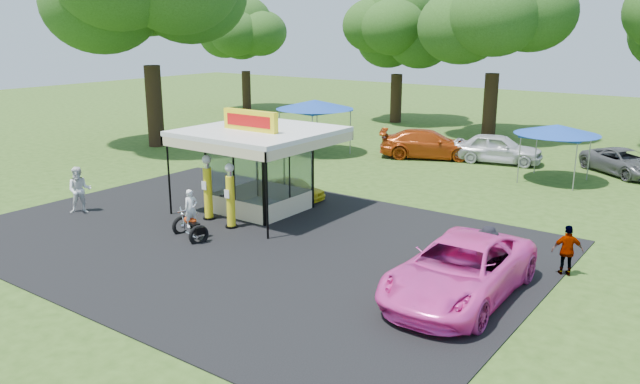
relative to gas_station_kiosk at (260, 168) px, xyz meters
The scene contains 21 objects.
ground 5.67m from the gas_station_kiosk, 68.18° to the right, with size 120.00×120.00×0.00m, color #2F4C17.
asphalt_apron 4.01m from the gas_station_kiosk, 56.26° to the right, with size 20.00×14.00×0.04m, color black.
gas_station_kiosk is the anchor object (origin of this frame).
gas_pump_left 2.34m from the gas_station_kiosk, 111.73° to the right, with size 0.48×0.48×2.58m.
gas_pump_right 2.51m from the gas_station_kiosk, 75.60° to the right, with size 0.46×0.46×2.49m.
motorcycle 4.26m from the gas_station_kiosk, 85.07° to the right, with size 1.68×1.14×1.91m.
spare_tires 2.26m from the gas_station_kiosk, 153.52° to the right, with size 0.79×0.52×0.66m.
a_frame_sign 11.10m from the gas_station_kiosk, 21.32° to the right, with size 0.58×0.56×0.99m.
kiosk_car 2.56m from the gas_station_kiosk, 90.00° to the left, with size 1.13×2.82×0.96m, color yellow.
pink_sedan 10.54m from the gas_station_kiosk, 17.30° to the right, with size 2.75×5.96×1.66m, color #FF45BB.
spectator_west 7.29m from the gas_station_kiosk, 141.47° to the right, with size 0.93×0.73×1.91m, color white.
spectator_east_a 10.26m from the gas_station_kiosk, ahead, with size 1.06×0.61×1.64m, color black.
spectator_east_b 12.03m from the gas_station_kiosk, ahead, with size 0.93×0.39×1.58m, color gray.
bg_car_b 13.68m from the gas_station_kiosk, 86.94° to the left, with size 2.24×5.50×1.60m, color #AC3B0D.
bg_car_c 15.34m from the gas_station_kiosk, 73.22° to the left, with size 1.91×4.75×1.62m, color silver.
bg_car_d 19.01m from the gas_station_kiosk, 55.91° to the left, with size 2.15×4.66×1.29m, color #575759.
tent_west 12.13m from the gas_station_kiosk, 116.00° to the left, with size 4.54×4.54×3.18m.
tent_east 14.62m from the gas_station_kiosk, 55.99° to the left, with size 3.99×3.99×2.79m.
oak_far_a 32.29m from the gas_station_kiosk, 133.54° to the left, with size 8.12×8.12×9.62m.
oak_far_b 26.10m from the gas_station_kiosk, 107.08° to the left, with size 8.64×8.64×10.30m.
oak_far_c 22.85m from the gas_station_kiosk, 87.37° to the left, with size 10.31×10.31×12.15m.
Camera 1 is at (14.35, -13.37, 7.34)m, focal length 35.00 mm.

